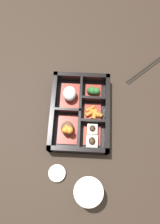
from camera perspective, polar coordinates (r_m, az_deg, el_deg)
The scene contains 11 objects.
ground_plane at distance 0.74m, azimuth 0.00°, elevation -0.61°, with size 3.00×3.00×0.00m, color black.
bento_base at distance 0.74m, azimuth 0.00°, elevation -0.49°, with size 0.27×0.19×0.01m.
bento_rim at distance 0.72m, azimuth 0.17°, elevation 0.02°, with size 0.27×0.19×0.05m.
bowl_stew at distance 0.70m, azimuth -3.29°, elevation -4.43°, with size 0.10×0.06×0.05m.
bowl_rice at distance 0.73m, azimuth -2.71°, elevation 4.62°, with size 0.10×0.06×0.05m.
bowl_tofu at distance 0.70m, azimuth 3.15°, elevation -6.37°, with size 0.08×0.06×0.03m.
bowl_carrots at distance 0.73m, azimuth 3.51°, elevation -0.10°, with size 0.06×0.06×0.02m.
bowl_greens at distance 0.75m, azimuth 3.41°, elevation 5.49°, with size 0.05×0.06×0.03m.
tea_cup at distance 0.67m, azimuth 2.13°, elevation -20.06°, with size 0.08×0.08×0.07m.
chopsticks at distance 0.86m, azimuth 18.18°, elevation 11.64°, with size 0.17×0.19×0.01m.
sauce_dish at distance 0.70m, azimuth -6.01°, elevation -15.60°, with size 0.05×0.05×0.01m.
Camera 1 is at (-0.23, -0.01, 0.71)m, focal length 35.00 mm.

